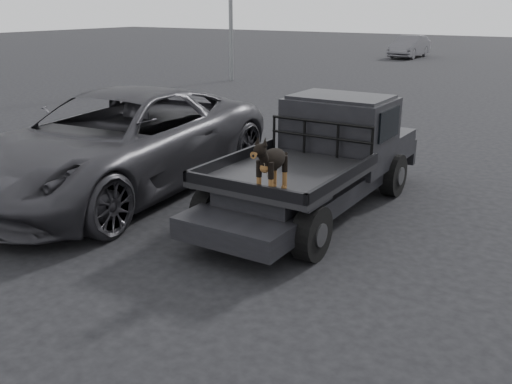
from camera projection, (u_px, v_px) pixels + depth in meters
The scene contains 7 objects.
ground at pixel (283, 278), 7.16m from camera, with size 120.00×120.00×0.00m, color black.
flatbed_ute at pixel (314, 185), 9.34m from camera, with size 2.00×5.40×0.92m, color black, non-canonical shape.
ute_cab at pixel (340, 121), 9.82m from camera, with size 1.72×1.30×0.88m, color black, non-canonical shape.
headache_rack at pixel (321, 139), 9.27m from camera, with size 1.80×0.08×0.55m, color black, non-canonical shape.
dog at pixel (272, 164), 7.44m from camera, with size 0.32×0.60×0.74m, color black, non-canonical shape.
parked_suv at pixel (118, 142), 10.25m from camera, with size 3.01×6.52×1.81m, color #333238.
distant_car_a at pixel (409, 47), 36.18m from camera, with size 1.45×4.15×1.37m, color #525157.
Camera 1 is at (3.14, -5.65, 3.28)m, focal length 40.00 mm.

